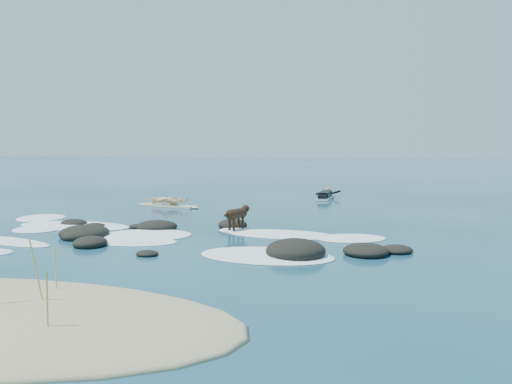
# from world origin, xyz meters

# --- Properties ---
(ground) EXTENTS (160.00, 160.00, 0.00)m
(ground) POSITION_xyz_m (0.00, 0.00, 0.00)
(ground) COLOR #0A2642
(ground) RESTS_ON ground
(reef_rocks) EXTENTS (14.39, 7.20, 0.55)m
(reef_rocks) POSITION_xyz_m (-0.38, -1.50, 0.10)
(reef_rocks) COLOR black
(reef_rocks) RESTS_ON ground
(breaking_foam) EXTENTS (13.06, 8.28, 0.12)m
(breaking_foam) POSITION_xyz_m (-0.53, -0.67, 0.01)
(breaking_foam) COLOR white
(breaking_foam) RESTS_ON ground
(standing_surfer_rig) EXTENTS (3.01, 1.20, 1.74)m
(standing_surfer_rig) POSITION_xyz_m (-2.34, 6.43, 0.69)
(standing_surfer_rig) COLOR beige
(standing_surfer_rig) RESTS_ON ground
(paddling_surfer_rig) EXTENTS (1.23, 2.74, 0.48)m
(paddling_surfer_rig) POSITION_xyz_m (3.62, 11.18, 0.16)
(paddling_surfer_rig) COLOR silver
(paddling_surfer_rig) RESTS_ON ground
(dog) EXTENTS (0.64, 1.15, 0.78)m
(dog) POSITION_xyz_m (2.00, 0.92, 0.52)
(dog) COLOR black
(dog) RESTS_ON ground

